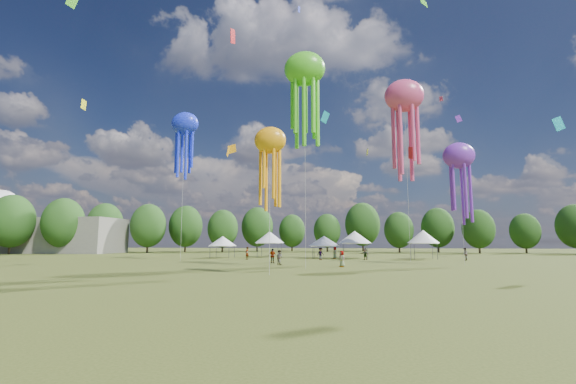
# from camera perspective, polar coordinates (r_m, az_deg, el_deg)

# --- Properties ---
(ground) EXTENTS (300.00, 300.00, 0.00)m
(ground) POSITION_cam_1_polar(r_m,az_deg,el_deg) (11.41, 8.06, -20.61)
(ground) COLOR #384416
(ground) RESTS_ON ground
(spectator_near) EXTENTS (1.04, 1.01, 1.68)m
(spectator_near) POSITION_cam_1_polar(r_m,az_deg,el_deg) (45.18, -1.26, -9.53)
(spectator_near) COLOR gray
(spectator_near) RESTS_ON ground
(spectators_far) EXTENTS (31.98, 21.38, 1.87)m
(spectators_far) POSITION_cam_1_polar(r_m,az_deg,el_deg) (56.06, 8.23, -8.96)
(spectators_far) COLOR gray
(spectators_far) RESTS_ON ground
(festival_tents) EXTENTS (36.54, 9.85, 4.43)m
(festival_tents) POSITION_cam_1_polar(r_m,az_deg,el_deg) (64.47, 4.78, -6.76)
(festival_tents) COLOR #47474C
(festival_tents) RESTS_ON ground
(show_kites) EXTENTS (39.61, 26.68, 25.47)m
(show_kites) POSITION_cam_1_polar(r_m,az_deg,el_deg) (51.09, 8.52, 10.02)
(show_kites) COLOR #4ED222
(show_kites) RESTS_ON ground
(small_kites) EXTENTS (76.22, 59.68, 45.68)m
(small_kites) POSITION_cam_1_polar(r_m,az_deg,el_deg) (60.12, 5.67, 20.01)
(small_kites) COLOR #4ED222
(small_kites) RESTS_ON ground
(treeline) EXTENTS (201.57, 95.24, 13.43)m
(treeline) POSITION_cam_1_polar(r_m,az_deg,el_deg) (73.82, 5.20, -4.18)
(treeline) COLOR #38281C
(treeline) RESTS_ON ground
(hangar) EXTENTS (40.00, 12.00, 8.00)m
(hangar) POSITION_cam_1_polar(r_m,az_deg,el_deg) (110.02, -32.83, -5.38)
(hangar) COLOR gray
(hangar) RESTS_ON ground
(radome) EXTENTS (9.00, 9.00, 16.00)m
(radome) POSITION_cam_1_polar(r_m,az_deg,el_deg) (125.51, -36.37, -2.47)
(radome) COLOR white
(radome) RESTS_ON ground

